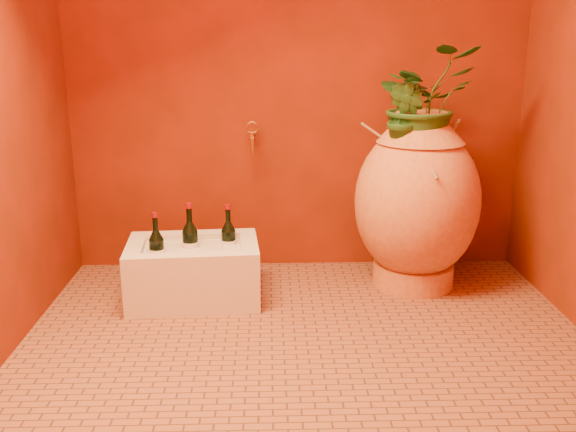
{
  "coord_description": "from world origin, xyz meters",
  "views": [
    {
      "loc": [
        -0.16,
        -2.55,
        1.29
      ],
      "look_at": [
        -0.07,
        0.35,
        0.47
      ],
      "focal_mm": 40.0,
      "sensor_mm": 36.0,
      "label": 1
    }
  ],
  "objects_px": {
    "amphora": "(417,201)",
    "wine_bottle_a": "(190,245)",
    "wall_tap": "(252,135)",
    "stone_basin": "(194,272)",
    "wine_bottle_c": "(229,243)",
    "wine_bottle_b": "(157,252)"
  },
  "relations": [
    {
      "from": "amphora",
      "to": "wine_bottle_c",
      "type": "xyz_separation_m",
      "value": [
        -0.98,
        -0.1,
        -0.18
      ]
    },
    {
      "from": "amphora",
      "to": "wine_bottle_a",
      "type": "distance_m",
      "value": 1.19
    },
    {
      "from": "wall_tap",
      "to": "wine_bottle_c",
      "type": "bearing_deg",
      "value": -108.1
    },
    {
      "from": "amphora",
      "to": "wall_tap",
      "type": "xyz_separation_m",
      "value": [
        -0.86,
        0.27,
        0.31
      ]
    },
    {
      "from": "wine_bottle_a",
      "to": "amphora",
      "type": "bearing_deg",
      "value": 7.14
    },
    {
      "from": "stone_basin",
      "to": "wine_bottle_b",
      "type": "relative_size",
      "value": 2.2
    },
    {
      "from": "wine_bottle_b",
      "to": "wall_tap",
      "type": "distance_m",
      "value": 0.84
    },
    {
      "from": "wine_bottle_b",
      "to": "wine_bottle_c",
      "type": "relative_size",
      "value": 0.99
    },
    {
      "from": "wine_bottle_a",
      "to": "wall_tap",
      "type": "relative_size",
      "value": 2.06
    },
    {
      "from": "wine_bottle_c",
      "to": "amphora",
      "type": "bearing_deg",
      "value": 5.67
    },
    {
      "from": "stone_basin",
      "to": "wall_tap",
      "type": "bearing_deg",
      "value": 55.83
    },
    {
      "from": "stone_basin",
      "to": "wine_bottle_c",
      "type": "xyz_separation_m",
      "value": [
        0.18,
        0.07,
        0.13
      ]
    },
    {
      "from": "stone_basin",
      "to": "wine_bottle_b",
      "type": "height_order",
      "value": "wine_bottle_b"
    },
    {
      "from": "amphora",
      "to": "wine_bottle_b",
      "type": "distance_m",
      "value": 1.35
    },
    {
      "from": "stone_basin",
      "to": "wine_bottle_c",
      "type": "distance_m",
      "value": 0.23
    },
    {
      "from": "stone_basin",
      "to": "wine_bottle_c",
      "type": "bearing_deg",
      "value": 21.64
    },
    {
      "from": "amphora",
      "to": "wine_bottle_a",
      "type": "relative_size",
      "value": 2.8
    },
    {
      "from": "wine_bottle_b",
      "to": "wine_bottle_c",
      "type": "height_order",
      "value": "wine_bottle_c"
    },
    {
      "from": "stone_basin",
      "to": "wine_bottle_b",
      "type": "bearing_deg",
      "value": -160.56
    },
    {
      "from": "stone_basin",
      "to": "amphora",
      "type": "bearing_deg",
      "value": 8.23
    },
    {
      "from": "wine_bottle_c",
      "to": "wine_bottle_b",
      "type": "bearing_deg",
      "value": -159.42
    },
    {
      "from": "amphora",
      "to": "stone_basin",
      "type": "height_order",
      "value": "amphora"
    }
  ]
}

